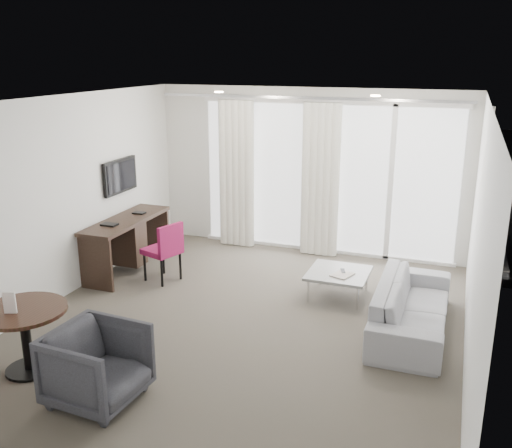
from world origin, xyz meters
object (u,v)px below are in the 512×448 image
(desk, at_px, (128,245))
(coffee_table, at_px, (338,284))
(desk_chair, at_px, (162,251))
(round_table, at_px, (26,340))
(rattan_chair_b, at_px, (419,205))
(rattan_chair_a, at_px, (395,213))
(tub_armchair, at_px, (97,366))
(sofa, at_px, (412,307))

(desk, height_order, coffee_table, desk)
(desk_chair, height_order, round_table, desk_chair)
(rattan_chair_b, bearing_deg, desk, -123.07)
(rattan_chair_b, bearing_deg, desk_chair, -116.38)
(round_table, distance_m, coffee_table, 3.85)
(rattan_chair_b, bearing_deg, rattan_chair_a, -105.71)
(tub_armchair, height_order, sofa, tub_armchair)
(desk, relative_size, round_table, 1.96)
(desk, xyz_separation_m, sofa, (4.12, -0.53, -0.10))
(desk, height_order, desk_chair, desk_chair)
(sofa, bearing_deg, rattan_chair_a, 9.98)
(desk, xyz_separation_m, rattan_chair_b, (3.84, 3.67, 0.05))
(coffee_table, height_order, sofa, sofa)
(round_table, xyz_separation_m, coffee_table, (2.54, 2.89, -0.17))
(sofa, bearing_deg, tub_armchair, 133.60)
(desk, height_order, rattan_chair_a, rattan_chair_a)
(coffee_table, bearing_deg, desk, -177.93)
(desk_chair, xyz_separation_m, round_table, (-0.08, -2.61, -0.09))
(desk_chair, height_order, rattan_chair_a, desk_chair)
(tub_armchair, bearing_deg, round_table, 82.39)
(desk_chair, relative_size, round_table, 1.00)
(rattan_chair_a, bearing_deg, coffee_table, -112.04)
(tub_armchair, height_order, coffee_table, tub_armchair)
(desk, relative_size, rattan_chair_a, 1.98)
(round_table, height_order, coffee_table, round_table)
(coffee_table, xyz_separation_m, rattan_chair_a, (0.37, 2.92, 0.25))
(coffee_table, bearing_deg, tub_armchair, -116.93)
(desk, bearing_deg, desk_chair, -14.07)
(desk_chair, bearing_deg, rattan_chair_b, 68.95)
(rattan_chair_a, height_order, rattan_chair_b, rattan_chair_b)
(round_table, bearing_deg, tub_armchair, -11.35)
(desk, relative_size, coffee_table, 2.17)
(coffee_table, relative_size, rattan_chair_b, 0.87)
(round_table, distance_m, tub_armchair, 1.00)
(sofa, relative_size, rattan_chair_a, 2.35)
(round_table, distance_m, rattan_chair_a, 6.50)
(round_table, relative_size, sofa, 0.43)
(desk_chair, relative_size, rattan_chair_b, 0.96)
(desk_chair, bearing_deg, round_table, -73.27)
(desk, height_order, sofa, desk)
(coffee_table, height_order, rattan_chair_a, rattan_chair_a)
(desk_chair, bearing_deg, tub_armchair, -53.78)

